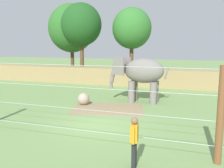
{
  "coord_description": "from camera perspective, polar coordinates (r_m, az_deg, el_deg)",
  "views": [
    {
      "loc": [
        4.31,
        -10.72,
        3.86
      ],
      "look_at": [
        -0.67,
        4.11,
        1.4
      ],
      "focal_mm": 38.89,
      "sensor_mm": 36.0,
      "label": 1
    }
  ],
  "objects": [
    {
      "name": "cable_fence",
      "position": [
        9.58,
        -8.74,
        -4.54
      ],
      "size": [
        11.44,
        0.24,
        3.27
      ],
      "color": "brown",
      "rests_on": "ground"
    },
    {
      "name": "tree_left_of_centre",
      "position": [
        30.85,
        -9.47,
        12.79
      ],
      "size": [
        5.61,
        5.61,
        8.96
      ],
      "color": "brown",
      "rests_on": "ground"
    },
    {
      "name": "enrichment_ball",
      "position": [
        16.19,
        -6.71,
        -3.49
      ],
      "size": [
        0.79,
        0.79,
        0.79
      ],
      "primitive_type": "sphere",
      "color": "tan",
      "rests_on": "ground"
    },
    {
      "name": "zookeeper",
      "position": [
        7.88,
        5.26,
        -12.98
      ],
      "size": [
        0.25,
        0.58,
        1.67
      ],
      "color": "#232328",
      "rests_on": "ground"
    },
    {
      "name": "dirt_patch",
      "position": [
        15.16,
        -0.95,
        -5.8
      ],
      "size": [
        4.97,
        4.07,
        0.01
      ],
      "primitive_type": "cube",
      "rotation": [
        0.0,
        0.0,
        0.24
      ],
      "color": "#937F5B",
      "rests_on": "ground"
    },
    {
      "name": "ground_plane",
      "position": [
        12.18,
        -3.2,
        -9.56
      ],
      "size": [
        120.0,
        120.0,
        0.0
      ],
      "primitive_type": "plane",
      "color": "#759956"
    },
    {
      "name": "elephant",
      "position": [
        16.77,
        6.43,
        2.68
      ],
      "size": [
        4.18,
        1.76,
        3.1
      ],
      "color": "gray",
      "rests_on": "ground"
    },
    {
      "name": "tree_far_left",
      "position": [
        27.8,
        4.68,
        12.86
      ],
      "size": [
        4.36,
        4.36,
        8.1
      ],
      "color": "brown",
      "rests_on": "ground"
    },
    {
      "name": "embankment_wall",
      "position": [
        23.75,
        7.95,
        1.52
      ],
      "size": [
        36.0,
        1.8,
        1.66
      ],
      "primitive_type": "cube",
      "color": "tan",
      "rests_on": "ground"
    },
    {
      "name": "tree_behind_wall",
      "position": [
        28.38,
        -7.22,
        13.63
      ],
      "size": [
        4.57,
        4.57,
        8.65
      ],
      "color": "brown",
      "rests_on": "ground"
    }
  ]
}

